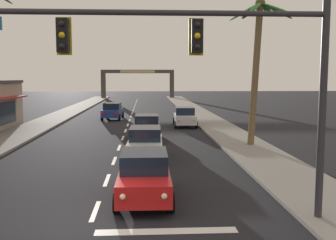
# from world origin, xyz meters

# --- Properties ---
(ground_plane) EXTENTS (220.00, 220.00, 0.00)m
(ground_plane) POSITION_xyz_m (0.00, 0.00, 0.00)
(ground_plane) COLOR black
(sidewalk_right) EXTENTS (3.20, 110.00, 0.14)m
(sidewalk_right) POSITION_xyz_m (7.80, 20.00, 0.07)
(sidewalk_right) COLOR gray
(sidewalk_right) RESTS_ON ground
(sidewalk_left) EXTENTS (3.20, 110.00, 0.14)m
(sidewalk_left) POSITION_xyz_m (-7.80, 20.00, 0.07)
(sidewalk_left) COLOR gray
(sidewalk_left) RESTS_ON ground
(lane_markings) EXTENTS (4.28, 86.53, 0.01)m
(lane_markings) POSITION_xyz_m (0.42, 19.46, 0.00)
(lane_markings) COLOR silver
(lane_markings) RESTS_ON ground
(traffic_signal_mast) EXTENTS (11.21, 0.41, 7.02)m
(traffic_signal_mast) POSITION_xyz_m (3.21, -0.05, 4.90)
(traffic_signal_mast) COLOR #2D2D33
(traffic_signal_mast) RESTS_ON ground
(sedan_lead_at_stop_bar) EXTENTS (1.97, 4.46, 1.68)m
(sedan_lead_at_stop_bar) POSITION_xyz_m (1.58, 2.43, 0.85)
(sedan_lead_at_stop_bar) COLOR red
(sedan_lead_at_stop_bar) RESTS_ON ground
(sedan_third_in_queue) EXTENTS (2.06, 4.49, 1.68)m
(sedan_third_in_queue) POSITION_xyz_m (1.61, 9.27, 0.85)
(sedan_third_in_queue) COLOR silver
(sedan_third_in_queue) RESTS_ON ground
(sedan_fifth_in_queue) EXTENTS (2.01, 4.48, 1.68)m
(sedan_fifth_in_queue) POSITION_xyz_m (1.71, 16.10, 0.85)
(sedan_fifth_in_queue) COLOR maroon
(sedan_fifth_in_queue) RESTS_ON ground
(sedan_oncoming_far) EXTENTS (2.15, 4.52, 1.68)m
(sedan_oncoming_far) POSITION_xyz_m (-1.77, 29.32, 0.85)
(sedan_oncoming_far) COLOR navy
(sedan_oncoming_far) RESTS_ON ground
(sedan_parked_nearest_kerb) EXTENTS (2.04, 4.49, 1.68)m
(sedan_parked_nearest_kerb) POSITION_xyz_m (5.05, 23.07, 0.85)
(sedan_parked_nearest_kerb) COLOR silver
(sedan_parked_nearest_kerb) RESTS_ON ground
(palm_right_second) EXTENTS (3.96, 3.96, 8.99)m
(palm_right_second) POSITION_xyz_m (8.43, 12.61, 5.97)
(palm_right_second) COLOR brown
(palm_right_second) RESTS_ON ground
(town_gateway_arch) EXTENTS (14.93, 0.90, 5.82)m
(town_gateway_arch) POSITION_xyz_m (0.00, 70.22, 3.85)
(town_gateway_arch) COLOR #423D38
(town_gateway_arch) RESTS_ON ground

